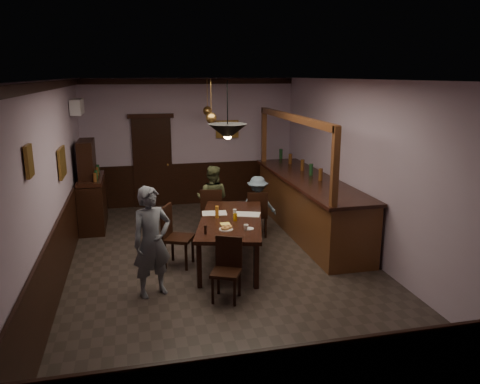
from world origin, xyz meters
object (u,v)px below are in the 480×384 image
object	(u,v)px
soda_can	(235,217)
pendant_iron	(228,132)
person_standing	(152,242)
bar_counter	(308,203)
chair_far_left	(211,210)
coffee_cup	(246,227)
pendant_brass_mid	(211,118)
pendant_brass_far	(207,111)
dining_table	(231,223)
chair_near	(227,266)
sideboard	(91,193)
person_seated_left	(212,199)
person_seated_right	(258,204)
chair_side	(174,233)
chair_far_right	(258,212)

from	to	relation	value
soda_can	pendant_iron	size ratio (longest dim) A/B	0.15
person_standing	bar_counter	size ratio (longest dim) A/B	0.38
chair_far_left	coffee_cup	distance (m)	1.98
soda_can	pendant_brass_mid	bearing A→B (deg)	95.37
pendant_brass_far	dining_table	bearing A→B (deg)	-92.16
person_standing	pendant_brass_far	xyz separation A→B (m)	(1.45, 3.92, 1.50)
chair_near	soda_can	size ratio (longest dim) A/B	7.35
coffee_cup	sideboard	xyz separation A→B (m)	(-2.51, 3.04, -0.07)
person_seated_left	sideboard	bearing A→B (deg)	4.69
bar_counter	person_seated_right	bearing A→B (deg)	165.30
chair_far_left	person_seated_right	bearing A→B (deg)	-166.90
soda_can	coffee_cup	bearing A→B (deg)	-82.71
pendant_iron	pendant_brass_far	xyz separation A→B (m)	(0.32, 3.75, 0.01)
sideboard	coffee_cup	bearing A→B (deg)	-50.49
coffee_cup	sideboard	bearing A→B (deg)	144.33
chair_far_left	pendant_brass_far	bearing A→B (deg)	-86.92
dining_table	chair_side	distance (m)	0.96
chair_far_left	pendant_brass_far	world-z (taller)	pendant_brass_far
bar_counter	pendant_brass_far	distance (m)	3.03
person_standing	person_seated_right	size ratio (longest dim) A/B	1.40
chair_far_left	chair_side	xyz separation A→B (m)	(-0.84, -1.28, 0.03)
pendant_brass_far	coffee_cup	bearing A→B (deg)	-90.06
pendant_brass_mid	sideboard	bearing A→B (deg)	153.91
chair_far_right	pendant_iron	world-z (taller)	pendant_iron
soda_can	pendant_brass_far	bearing A→B (deg)	88.76
chair_near	chair_side	world-z (taller)	chair_side
chair_far_right	coffee_cup	size ratio (longest dim) A/B	11.30
chair_near	pendant_iron	size ratio (longest dim) A/B	1.08
dining_table	pendant_brass_far	size ratio (longest dim) A/B	2.94
chair_far_left	pendant_brass_far	size ratio (longest dim) A/B	1.18
chair_far_left	chair_side	size ratio (longest dim) A/B	0.94
bar_counter	person_seated_left	bearing A→B (deg)	165.24
sideboard	pendant_brass_far	bearing A→B (deg)	12.20
person_seated_left	pendant_iron	distance (m)	2.89
chair_far_left	bar_counter	bearing A→B (deg)	-175.79
person_standing	pendant_brass_mid	world-z (taller)	pendant_brass_mid
chair_side	chair_far_right	bearing A→B (deg)	-33.47
coffee_cup	bar_counter	size ratio (longest dim) A/B	0.02
chair_far_left	soda_can	size ratio (longest dim) A/B	7.96
chair_side	bar_counter	bearing A→B (deg)	-44.02
coffee_cup	soda_can	distance (m)	0.50
chair_far_right	coffee_cup	distance (m)	1.87
person_seated_left	person_seated_right	xyz separation A→B (m)	(0.87, -0.23, -0.10)
chair_far_left	sideboard	world-z (taller)	sideboard
chair_far_left	sideboard	xyz separation A→B (m)	(-2.29, 1.09, 0.20)
chair_side	bar_counter	size ratio (longest dim) A/B	0.24
chair_far_right	person_standing	distance (m)	2.95
person_seated_left	pendant_brass_mid	size ratio (longest dim) A/B	1.66
person_standing	bar_counter	distance (m)	3.76
pendant_iron	pendant_brass_mid	world-z (taller)	same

